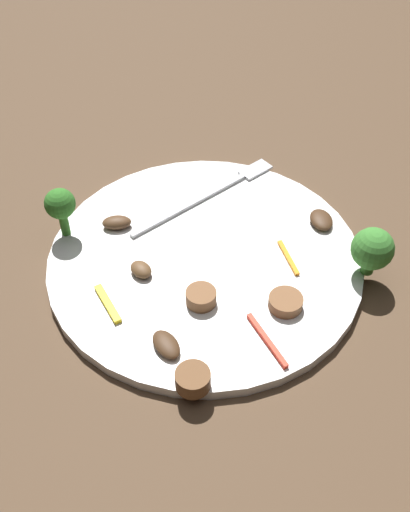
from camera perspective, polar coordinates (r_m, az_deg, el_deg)
The scene contains 15 objects.
ground_plane at distance 0.58m, azimuth 0.00°, elevation -0.75°, with size 1.40×1.40×0.00m, color #4C3826.
plate at distance 0.58m, azimuth 0.00°, elevation -0.38°, with size 0.29×0.29×0.01m, color white.
fork at distance 0.64m, azimuth 0.85°, elevation 5.99°, with size 0.18×0.03×0.00m.
broccoli_floret_0 at distance 0.59m, azimuth -13.31°, elevation 4.62°, with size 0.03×0.03×0.05m.
broccoli_floret_1 at distance 0.56m, azimuth 15.31°, elevation 0.60°, with size 0.04×0.04×0.05m.
sausage_slice_0 at distance 0.53m, azimuth -0.37°, elevation -3.85°, with size 0.03×0.03×0.01m, color brown.
sausage_slice_1 at distance 0.53m, azimuth 7.50°, elevation -4.29°, with size 0.03×0.03×0.01m, color brown.
sausage_slice_2 at distance 0.48m, azimuth -1.14°, elevation -11.40°, with size 0.03×0.03×0.01m, color brown.
mushroom_0 at distance 0.61m, azimuth 10.76°, elevation 3.33°, with size 0.03×0.02×0.01m, color #422B19.
mushroom_1 at distance 0.60m, azimuth -8.21°, elevation 3.11°, with size 0.03×0.02×0.01m, color #4C331E.
mushroom_2 at distance 0.50m, azimuth -3.63°, elevation -8.21°, with size 0.03×0.02×0.01m, color #422B19.
mushroom_3 at distance 0.56m, azimuth -5.97°, elevation -1.25°, with size 0.02×0.02×0.01m, color brown.
pepper_strip_0 at distance 0.51m, azimuth 5.78°, elevation -7.80°, with size 0.06×0.00×0.00m, color red.
pepper_strip_1 at distance 0.54m, azimuth -9.17°, elevation -4.22°, with size 0.05×0.01×0.00m, color yellow.
pepper_strip_2 at distance 0.57m, azimuth 7.75°, elevation -0.16°, with size 0.04×0.00×0.00m, color orange.
Camera 1 is at (-0.23, -0.33, 0.42)m, focal length 43.02 mm.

